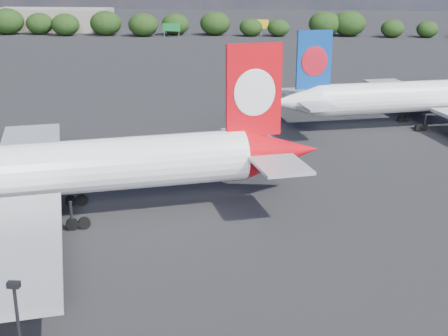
{
  "coord_description": "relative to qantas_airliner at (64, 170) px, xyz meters",
  "views": [
    {
      "loc": [
        20.67,
        -35.4,
        23.66
      ],
      "look_at": [
        16.0,
        12.0,
        8.0
      ],
      "focal_mm": 50.0,
      "sensor_mm": 36.0,
      "label": 1
    }
  ],
  "objects": [
    {
      "name": "ground",
      "position": [
        0.02,
        40.79,
        -4.97
      ],
      "size": [
        500.0,
        500.0,
        0.0
      ],
      "primitive_type": "plane",
      "color": "black",
      "rests_on": "ground"
    },
    {
      "name": "highway_sign",
      "position": [
        -17.98,
        156.79,
        -1.85
      ],
      "size": [
        6.0,
        0.3,
        4.5
      ],
      "color": "#156C2E",
      "rests_on": "ground"
    },
    {
      "name": "horizon_treeline",
      "position": [
        7.46,
        160.82,
        -0.97
      ],
      "size": [
        205.86,
        16.54,
        9.27
      ],
      "color": "black",
      "rests_on": "ground"
    },
    {
      "name": "terminal_building",
      "position": [
        -64.98,
        172.79,
        -0.97
      ],
      "size": [
        42.0,
        16.0,
        8.0
      ],
      "color": "gray",
      "rests_on": "ground"
    },
    {
      "name": "china_southern_airliner",
      "position": [
        40.96,
        40.31,
        -0.47
      ],
      "size": [
        44.45,
        42.64,
        14.78
      ],
      "color": "white",
      "rests_on": "ground"
    },
    {
      "name": "qantas_airliner",
      "position": [
        0.0,
        0.0,
        0.0
      ],
      "size": [
        48.54,
        46.66,
        16.33
      ],
      "color": "white",
      "rests_on": "ground"
    },
    {
      "name": "billboard_yellow",
      "position": [
        12.02,
        162.79,
        -1.1
      ],
      "size": [
        5.0,
        0.3,
        5.5
      ],
      "color": "gold",
      "rests_on": "ground"
    }
  ]
}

